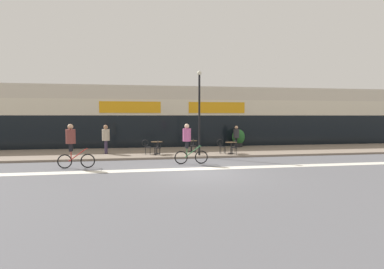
{
  "coord_description": "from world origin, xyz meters",
  "views": [
    {
      "loc": [
        -2.56,
        -12.51,
        2.48
      ],
      "look_at": [
        0.58,
        5.68,
        1.33
      ],
      "focal_mm": 28.0,
      "sensor_mm": 36.0,
      "label": 1
    }
  ],
  "objects_px": {
    "cafe_chair_0_near": "(158,147)",
    "cyclist_0": "(188,141)",
    "planter_pot": "(238,138)",
    "pedestrian_far_end": "(106,137)",
    "cafe_chair_2_near": "(234,146)",
    "cafe_chair_2_side": "(221,145)",
    "bistro_table_2": "(231,145)",
    "cafe_chair_1_near": "(193,145)",
    "lamp_post": "(199,107)",
    "bistro_table_0": "(157,145)",
    "cyclist_1": "(72,143)",
    "bistro_table_1": "(192,144)",
    "cafe_chair_0_side": "(147,146)",
    "pedestrian_near_end": "(236,135)"
  },
  "relations": [
    {
      "from": "cafe_chair_0_side",
      "to": "cafe_chair_2_side",
      "type": "distance_m",
      "value": 4.65
    },
    {
      "from": "bistro_table_1",
      "to": "planter_pot",
      "type": "relative_size",
      "value": 0.55
    },
    {
      "from": "cafe_chair_2_side",
      "to": "pedestrian_far_end",
      "type": "xyz_separation_m",
      "value": [
        -7.12,
        1.18,
        0.55
      ]
    },
    {
      "from": "bistro_table_1",
      "to": "cyclist_0",
      "type": "distance_m",
      "value": 4.45
    },
    {
      "from": "cafe_chair_2_near",
      "to": "cyclist_0",
      "type": "distance_m",
      "value": 3.98
    },
    {
      "from": "bistro_table_0",
      "to": "cafe_chair_2_side",
      "type": "bearing_deg",
      "value": -6.96
    },
    {
      "from": "cyclist_1",
      "to": "pedestrian_far_end",
      "type": "relative_size",
      "value": 1.17
    },
    {
      "from": "bistro_table_0",
      "to": "cafe_chair_0_near",
      "type": "relative_size",
      "value": 0.85
    },
    {
      "from": "planter_pot",
      "to": "pedestrian_far_end",
      "type": "height_order",
      "value": "pedestrian_far_end"
    },
    {
      "from": "planter_pot",
      "to": "cyclist_1",
      "type": "xyz_separation_m",
      "value": [
        -10.53,
        -6.96,
        0.4
      ]
    },
    {
      "from": "bistro_table_2",
      "to": "cafe_chair_1_near",
      "type": "height_order",
      "value": "cafe_chair_1_near"
    },
    {
      "from": "cafe_chair_2_side",
      "to": "lamp_post",
      "type": "bearing_deg",
      "value": -159.31
    },
    {
      "from": "cafe_chair_0_side",
      "to": "cafe_chair_2_near",
      "type": "bearing_deg",
      "value": -12.4
    },
    {
      "from": "bistro_table_2",
      "to": "cafe_chair_0_near",
      "type": "height_order",
      "value": "cafe_chair_0_near"
    },
    {
      "from": "cafe_chair_0_near",
      "to": "planter_pot",
      "type": "xyz_separation_m",
      "value": [
        6.35,
        3.86,
        0.19
      ]
    },
    {
      "from": "cafe_chair_0_side",
      "to": "cyclist_0",
      "type": "relative_size",
      "value": 0.43
    },
    {
      "from": "cafe_chair_2_near",
      "to": "cafe_chair_2_side",
      "type": "xyz_separation_m",
      "value": [
        -0.63,
        0.63,
        0.0
      ]
    },
    {
      "from": "cafe_chair_1_near",
      "to": "cyclist_0",
      "type": "height_order",
      "value": "cyclist_0"
    },
    {
      "from": "bistro_table_0",
      "to": "cafe_chair_0_side",
      "type": "bearing_deg",
      "value": -179.95
    },
    {
      "from": "pedestrian_near_end",
      "to": "planter_pot",
      "type": "bearing_deg",
      "value": -103.34
    },
    {
      "from": "bistro_table_0",
      "to": "cyclist_0",
      "type": "relative_size",
      "value": 0.37
    },
    {
      "from": "cyclist_0",
      "to": "cyclist_1",
      "type": "xyz_separation_m",
      "value": [
        -5.6,
        -0.33,
        0.03
      ]
    },
    {
      "from": "cafe_chair_0_side",
      "to": "pedestrian_near_end",
      "type": "relative_size",
      "value": 0.55
    },
    {
      "from": "lamp_post",
      "to": "cyclist_0",
      "type": "relative_size",
      "value": 2.42
    },
    {
      "from": "cyclist_1",
      "to": "pedestrian_near_end",
      "type": "height_order",
      "value": "cyclist_1"
    },
    {
      "from": "cafe_chair_1_near",
      "to": "cafe_chair_2_side",
      "type": "xyz_separation_m",
      "value": [
        1.66,
        -0.78,
        0.0
      ]
    },
    {
      "from": "bistro_table_1",
      "to": "cafe_chair_2_near",
      "type": "height_order",
      "value": "cafe_chair_2_near"
    },
    {
      "from": "bistro_table_2",
      "to": "cafe_chair_0_near",
      "type": "distance_m",
      "value": 4.62
    },
    {
      "from": "bistro_table_2",
      "to": "pedestrian_near_end",
      "type": "relative_size",
      "value": 0.45
    },
    {
      "from": "pedestrian_near_end",
      "to": "cyclist_1",
      "type": "bearing_deg",
      "value": 47.29
    },
    {
      "from": "lamp_post",
      "to": "pedestrian_far_end",
      "type": "bearing_deg",
      "value": 163.29
    },
    {
      "from": "bistro_table_2",
      "to": "pedestrian_far_end",
      "type": "distance_m",
      "value": 7.85
    },
    {
      "from": "pedestrian_far_end",
      "to": "cafe_chair_2_side",
      "type": "bearing_deg",
      "value": 175.95
    },
    {
      "from": "cafe_chair_0_near",
      "to": "cyclist_0",
      "type": "xyz_separation_m",
      "value": [
        1.41,
        -2.77,
        0.56
      ]
    },
    {
      "from": "bistro_table_0",
      "to": "bistro_table_2",
      "type": "bearing_deg",
      "value": -6.06
    },
    {
      "from": "lamp_post",
      "to": "bistro_table_2",
      "type": "bearing_deg",
      "value": 13.25
    },
    {
      "from": "cafe_chair_1_near",
      "to": "lamp_post",
      "type": "relative_size",
      "value": 0.18
    },
    {
      "from": "bistro_table_0",
      "to": "bistro_table_2",
      "type": "distance_m",
      "value": 4.65
    },
    {
      "from": "bistro_table_0",
      "to": "pedestrian_near_end",
      "type": "height_order",
      "value": "pedestrian_near_end"
    },
    {
      "from": "cafe_chair_0_near",
      "to": "pedestrian_near_end",
      "type": "relative_size",
      "value": 0.55
    },
    {
      "from": "cafe_chair_1_near",
      "to": "cyclist_0",
      "type": "relative_size",
      "value": 0.43
    },
    {
      "from": "bistro_table_0",
      "to": "pedestrian_near_end",
      "type": "bearing_deg",
      "value": 22.64
    },
    {
      "from": "cafe_chair_0_near",
      "to": "cafe_chair_2_side",
      "type": "distance_m",
      "value": 3.99
    },
    {
      "from": "cafe_chair_0_near",
      "to": "cafe_chair_2_near",
      "type": "relative_size",
      "value": 1.0
    },
    {
      "from": "cafe_chair_0_side",
      "to": "cyclist_1",
      "type": "bearing_deg",
      "value": -133.99
    },
    {
      "from": "bistro_table_2",
      "to": "pedestrian_near_end",
      "type": "xyz_separation_m",
      "value": [
        1.31,
        2.97,
        0.46
      ]
    },
    {
      "from": "cafe_chair_2_near",
      "to": "pedestrian_near_end",
      "type": "relative_size",
      "value": 0.55
    },
    {
      "from": "cyclist_0",
      "to": "cyclist_1",
      "type": "distance_m",
      "value": 5.61
    },
    {
      "from": "cafe_chair_2_side",
      "to": "pedestrian_far_end",
      "type": "relative_size",
      "value": 0.5
    },
    {
      "from": "cafe_chair_2_side",
      "to": "cyclist_0",
      "type": "relative_size",
      "value": 0.43
    }
  ]
}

